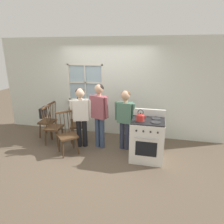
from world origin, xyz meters
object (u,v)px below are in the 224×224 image
Objects in this scene: chair_by_window at (53,127)px; person_adult_right at (125,114)px; chair_center_cluster at (77,125)px; person_elderly_left at (81,112)px; chair_near_wall at (67,135)px; chair_near_stove at (48,121)px; kettle at (140,117)px; stove at (147,139)px; person_teen_center at (99,110)px; handbag at (43,113)px; potted_plant at (79,98)px.

person_adult_right is at bearing -88.38° from chair_by_window.
person_elderly_left is at bearing -160.14° from chair_center_cluster.
chair_near_wall is 0.65m from person_elderly_left.
person_adult_right reaches higher than chair_center_cluster.
kettle is at bearing 73.34° from chair_near_stove.
person_elderly_left is 1.38× the size of stove.
chair_near_wall is at bearing 49.76° from chair_near_stove.
chair_near_wall is at bearing -125.51° from chair_by_window.
person_teen_center reaches higher than chair_near_stove.
stove is (0.56, -0.35, -0.43)m from person_adult_right.
stove is at bearing -26.07° from person_elderly_left.
person_elderly_left is 4.89× the size of handbag.
potted_plant is (0.38, 0.92, 0.58)m from chair_by_window.
stove is at bearing 76.76° from chair_near_stove.
person_elderly_left is 6.79× the size of potted_plant.
kettle reaches higher than handbag.
person_teen_center is 1.48× the size of stove.
chair_near_wall is 1.85m from stove.
handbag is (-0.79, -0.30, 0.39)m from chair_center_cluster.
person_elderly_left reaches higher than handbag.
chair_near_wall is 0.99m from handbag.
chair_near_stove is 1.29m from person_elderly_left.
person_teen_center reaches higher than person_elderly_left.
handbag is at bearing 162.54° from person_elderly_left.
chair_center_cluster is 0.63× the size of person_teen_center.
kettle is 2.28m from potted_plant.
chair_by_window is at bearing -158.06° from person_teen_center.
chair_by_window is at bearing 174.62° from stove.
chair_near_wall is 0.92× the size of stove.
chair_near_wall is at bearing -126.19° from person_teen_center.
person_teen_center reaches higher than stove.
person_teen_center is (1.59, -0.30, 0.53)m from chair_near_stove.
chair_by_window is 1.36m from person_teen_center.
chair_by_window is 1.00× the size of chair_center_cluster.
stove is at bearing -97.39° from chair_by_window.
chair_near_wall is 0.67× the size of person_elderly_left.
chair_near_stove is 4.54× the size of potted_plant.
chair_by_window is 2.37m from kettle.
handbag is (-1.48, -0.08, -0.14)m from person_teen_center.
potted_plant is (-0.42, 0.92, 0.10)m from person_elderly_left.
person_teen_center is (0.66, 0.46, 0.53)m from chair_near_wall.
chair_by_window is 3.27× the size of handbag.
chair_center_cluster is at bearing 112.01° from person_elderly_left.
chair_near_wall and handbag have the same top height.
chair_near_wall is at bearing -24.93° from handbag.
person_teen_center is 1.32m from stove.
chair_by_window and handbag have the same top height.
person_teen_center is 7.24× the size of potted_plant.
person_adult_right is 1.36× the size of stove.
chair_center_cluster is 1.93m from kettle.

